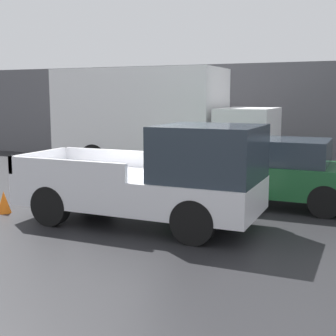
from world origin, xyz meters
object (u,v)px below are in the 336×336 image
object	(u,v)px
car	(267,170)
traffic_cone	(4,202)
pickup_truck	(159,179)
delivery_truck	(154,118)

from	to	relation	value
car	traffic_cone	xyz separation A→B (m)	(-5.31, -3.34, -0.58)
car	traffic_cone	size ratio (longest dim) A/B	9.55
pickup_truck	car	distance (m)	3.31
pickup_truck	traffic_cone	size ratio (longest dim) A/B	10.01
pickup_truck	delivery_truck	world-z (taller)	delivery_truck
delivery_truck	traffic_cone	bearing A→B (deg)	-96.08
delivery_truck	car	bearing A→B (deg)	-35.15
car	delivery_truck	distance (m)	5.74
pickup_truck	car	size ratio (longest dim) A/B	1.05
pickup_truck	car	bearing A→B (deg)	60.61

